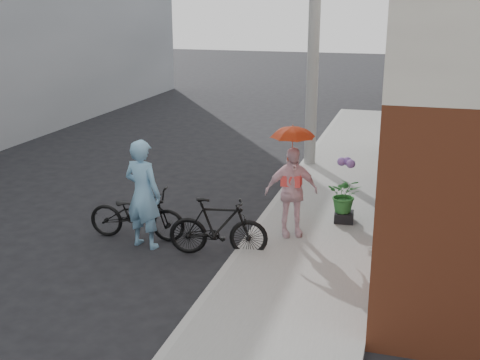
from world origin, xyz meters
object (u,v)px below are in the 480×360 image
at_px(utility_pole, 314,25).
at_px(kimono_woman, 291,192).
at_px(bike_right, 218,227).
at_px(planter, 344,217).
at_px(officer, 143,194).
at_px(bike_left, 137,214).

distance_m(utility_pole, kimono_woman, 5.52).
bearing_deg(bike_right, planter, -55.30).
bearing_deg(planter, officer, -149.83).
distance_m(utility_pole, officer, 6.58).
bearing_deg(officer, bike_left, -33.37).
distance_m(officer, bike_left, 0.62).
xyz_separation_m(bike_left, planter, (3.44, 1.56, -0.25)).
bearing_deg(bike_right, kimono_woman, -57.79).
bearing_deg(officer, utility_pole, -95.10).
distance_m(bike_left, kimono_woman, 2.73).
bearing_deg(bike_right, bike_left, 69.92).
bearing_deg(utility_pole, bike_right, -94.95).
bearing_deg(bike_left, utility_pole, -25.06).
height_order(utility_pole, planter, utility_pole).
xyz_separation_m(utility_pole, bike_left, (-2.10, -5.50, -3.04)).
distance_m(utility_pole, bike_left, 6.62).
xyz_separation_m(officer, kimono_woman, (2.34, 0.93, -0.03)).
height_order(utility_pole, bike_right, utility_pole).
distance_m(utility_pole, bike_right, 6.53).
relative_size(utility_pole, officer, 3.72).
bearing_deg(planter, bike_right, -135.06).
distance_m(utility_pole, planter, 5.30).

